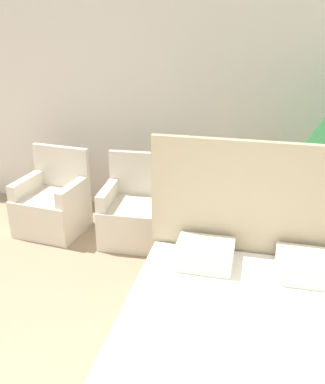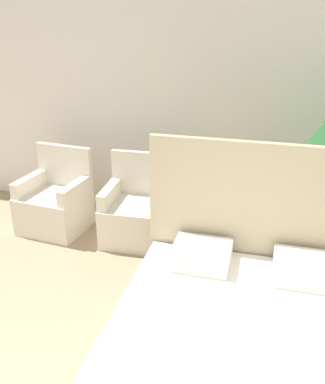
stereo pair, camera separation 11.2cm
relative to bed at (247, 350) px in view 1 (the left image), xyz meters
The scene contains 4 objects.
wall_back 3.05m from the bed, 115.39° to the left, with size 10.00×0.06×2.90m.
bed is the anchor object (origin of this frame).
armchair_near_window_left 2.82m from the bed, 142.28° to the left, with size 0.74×0.69×0.91m.
armchair_near_window_right 2.13m from the bed, 126.15° to the left, with size 0.71×0.65×0.91m.
Camera 1 is at (1.16, -0.86, 2.31)m, focal length 40.00 mm.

